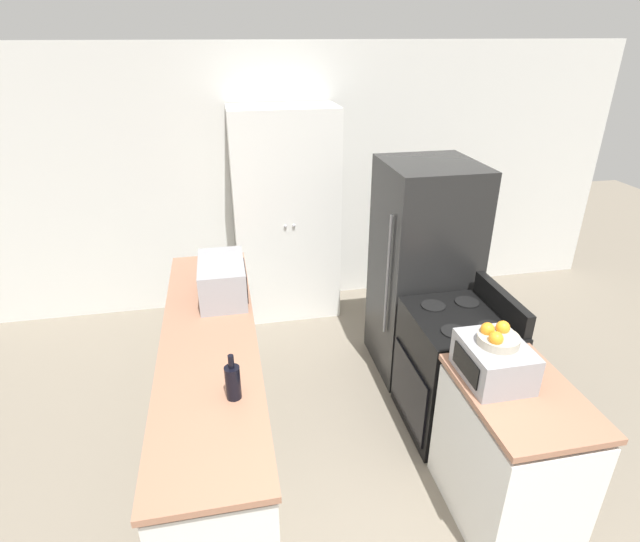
% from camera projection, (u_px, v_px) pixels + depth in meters
% --- Properties ---
extents(wall_back, '(7.00, 0.06, 2.60)m').
position_uv_depth(wall_back, '(289.00, 181.00, 5.04)').
color(wall_back, silver).
rests_on(wall_back, ground_plane).
extents(counter_left, '(0.60, 2.59, 0.92)m').
position_uv_depth(counter_left, '(215.00, 396.00, 3.37)').
color(counter_left, silver).
rests_on(counter_left, ground_plane).
extents(counter_right, '(0.60, 0.83, 0.92)m').
position_uv_depth(counter_right, '(508.00, 457.00, 2.89)').
color(counter_right, silver).
rests_on(counter_right, ground_plane).
extents(pantry_cabinet, '(1.00, 0.54, 2.07)m').
position_uv_depth(pantry_cabinet, '(286.00, 216.00, 4.87)').
color(pantry_cabinet, silver).
rests_on(pantry_cabinet, ground_plane).
extents(stove, '(0.66, 0.71, 1.08)m').
position_uv_depth(stove, '(453.00, 371.00, 3.58)').
color(stove, black).
rests_on(stove, ground_plane).
extents(refrigerator, '(0.73, 0.75, 1.79)m').
position_uv_depth(refrigerator, '(422.00, 271.00, 4.07)').
color(refrigerator, black).
rests_on(refrigerator, ground_plane).
extents(microwave, '(0.33, 0.54, 0.28)m').
position_uv_depth(microwave, '(222.00, 280.00, 3.57)').
color(microwave, '#939399').
rests_on(microwave, counter_left).
extents(wine_bottle, '(0.08, 0.08, 0.27)m').
position_uv_depth(wine_bottle, '(233.00, 381.00, 2.60)').
color(wine_bottle, black).
rests_on(wine_bottle, counter_left).
extents(toaster_oven, '(0.33, 0.40, 0.22)m').
position_uv_depth(toaster_oven, '(494.00, 361.00, 2.74)').
color(toaster_oven, '#939399').
rests_on(toaster_oven, counter_right).
extents(fruit_bowl, '(0.22, 0.22, 0.11)m').
position_uv_depth(fruit_bowl, '(497.00, 337.00, 2.69)').
color(fruit_bowl, '#B2A893').
rests_on(fruit_bowl, toaster_oven).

